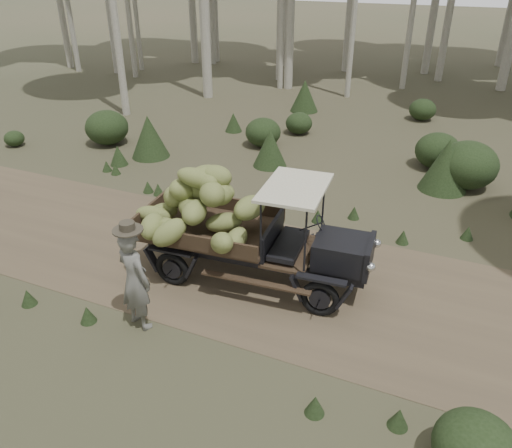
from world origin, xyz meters
name	(u,v)px	position (x,y,z in m)	size (l,w,h in m)	color
ground	(244,269)	(0.00, 0.00, 0.00)	(120.00, 120.00, 0.00)	#473D2B
dirt_track	(244,269)	(0.00, 0.00, 0.00)	(70.00, 4.00, 0.01)	brown
banana_truck	(224,216)	(-0.25, -0.29, 1.24)	(4.43, 2.22, 2.15)	black
farmer	(135,279)	(-0.88, -2.12, 0.89)	(0.72, 0.58, 1.88)	#615F58
undergrowth	(301,241)	(0.91, 0.59, 0.52)	(21.64, 23.90, 1.34)	#233319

